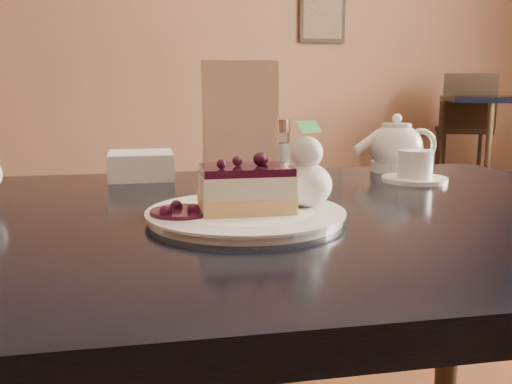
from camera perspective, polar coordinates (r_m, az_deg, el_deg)
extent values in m
cube|color=#906044|center=(5.50, -12.41, 16.39)|extent=(8.00, 0.02, 3.00)
cube|color=black|center=(5.75, 6.66, 17.30)|extent=(0.45, 0.03, 0.55)
cube|color=black|center=(0.80, -1.65, -3.36)|extent=(1.20, 0.80, 0.04)
cylinder|color=black|center=(1.41, 18.68, -13.69)|extent=(0.05, 0.05, 0.71)
cylinder|color=white|center=(0.75, -1.04, -2.34)|extent=(0.25, 0.25, 0.01)
cube|color=#EFD985|center=(0.75, -1.04, -1.07)|extent=(0.12, 0.08, 0.02)
cube|color=beige|center=(0.74, -1.05, 0.81)|extent=(0.12, 0.08, 0.03)
cube|color=#36081E|center=(0.74, -1.05, 2.26)|extent=(0.12, 0.08, 0.01)
ellipsoid|color=white|center=(0.77, 5.03, 0.70)|extent=(0.07, 0.07, 0.06)
cylinder|color=#36081E|center=(0.73, -7.50, -2.01)|extent=(0.08, 0.08, 0.01)
cylinder|color=white|center=(1.09, 15.57, 1.24)|extent=(0.12, 0.12, 0.01)
cylinder|color=white|center=(1.09, 15.64, 2.74)|extent=(0.06, 0.06, 0.05)
ellipsoid|color=white|center=(1.21, 13.78, 4.24)|extent=(0.11, 0.11, 0.09)
cylinder|color=white|center=(1.20, 13.89, 6.72)|extent=(0.06, 0.06, 0.01)
cylinder|color=white|center=(1.18, 10.47, 4.21)|extent=(0.06, 0.02, 0.05)
cube|color=#FFEAD0|center=(1.07, -1.58, 7.14)|extent=(0.14, 0.03, 0.22)
cylinder|color=white|center=(1.13, 1.94, 3.91)|extent=(0.06, 0.06, 0.08)
cylinder|color=silver|center=(1.13, 1.96, 6.68)|extent=(0.06, 0.06, 0.02)
cube|color=white|center=(1.11, -11.42, 2.64)|extent=(0.12, 0.12, 0.05)
cylinder|color=black|center=(4.65, 22.17, 3.32)|extent=(0.05, 0.05, 0.79)
cylinder|color=black|center=(5.25, 17.93, 4.34)|extent=(0.05, 0.05, 0.79)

